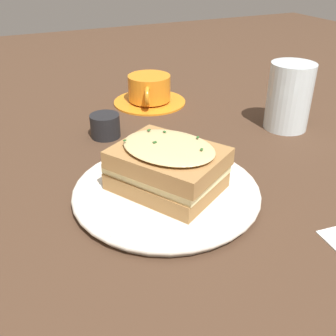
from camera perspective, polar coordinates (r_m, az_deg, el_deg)
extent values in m
plane|color=#473021|center=(0.50, 1.10, -5.85)|extent=(2.40, 2.40, 0.00)
cylinder|color=silver|center=(0.51, 0.00, -3.47)|extent=(0.23, 0.23, 0.01)
torus|color=silver|center=(0.51, 0.00, -3.19)|extent=(0.24, 0.24, 0.01)
cube|color=#A37542|center=(0.50, 0.00, -1.70)|extent=(0.15, 0.16, 0.02)
cube|color=#EFDB93|center=(0.49, 0.00, 0.03)|extent=(0.15, 0.16, 0.01)
cube|color=#A37542|center=(0.48, 0.27, 1.50)|extent=(0.15, 0.16, 0.02)
ellipsoid|color=#DBBC7F|center=(0.47, 0.27, 3.14)|extent=(0.14, 0.15, 0.01)
cube|color=#2D6028|center=(0.46, 4.91, 2.72)|extent=(0.01, 0.01, 0.00)
cube|color=#2D6028|center=(0.48, -6.30, 4.01)|extent=(0.00, 0.00, 0.00)
cube|color=#2D6028|center=(0.50, -2.79, 5.52)|extent=(0.01, 0.01, 0.00)
cube|color=#2D6028|center=(0.49, 4.34, 4.48)|extent=(0.00, 0.01, 0.00)
cube|color=#2D6028|center=(0.47, -1.94, 3.76)|extent=(0.01, 0.00, 0.00)
cube|color=#2D6028|center=(0.50, -0.50, 5.29)|extent=(0.00, 0.00, 0.00)
cylinder|color=orange|center=(0.83, -2.68, 9.69)|extent=(0.15, 0.15, 0.01)
cylinder|color=orange|center=(0.82, -2.73, 11.57)|extent=(0.09, 0.09, 0.05)
cylinder|color=#381E0F|center=(0.81, -2.76, 12.85)|extent=(0.07, 0.07, 0.00)
torus|color=orange|center=(0.77, -2.99, 10.33)|extent=(0.02, 0.04, 0.04)
cylinder|color=silver|center=(0.72, 17.17, 9.87)|extent=(0.08, 0.08, 0.12)
cylinder|color=black|center=(0.68, -9.10, 6.07)|extent=(0.05, 0.05, 0.04)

